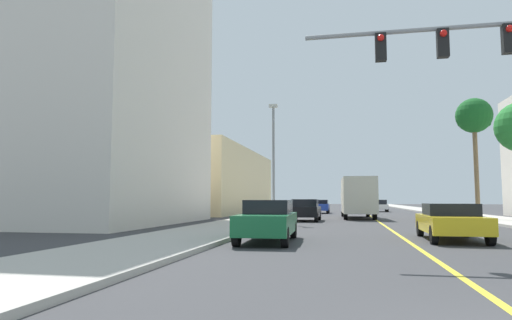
{
  "coord_description": "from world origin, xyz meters",
  "views": [
    {
      "loc": [
        -2.17,
        -4.78,
        1.51
      ],
      "look_at": [
        -6.25,
        15.31,
        3.34
      ],
      "focal_mm": 30.79,
      "sensor_mm": 36.0,
      "label": 1
    }
  ],
  "objects_px": {
    "palm_far": "(474,118)",
    "car_white": "(379,206)",
    "car_green": "(268,220)",
    "delivery_truck": "(358,197)",
    "car_blue": "(321,206)",
    "car_black": "(305,210)",
    "street_lamp": "(274,155)",
    "car_yellow": "(451,221)",
    "car_silver": "(351,205)"
  },
  "relations": [
    {
      "from": "street_lamp",
      "to": "car_green",
      "type": "xyz_separation_m",
      "value": [
        1.84,
        -12.71,
        -3.61
      ]
    },
    {
      "from": "car_blue",
      "to": "car_black",
      "type": "height_order",
      "value": "car_black"
    },
    {
      "from": "car_silver",
      "to": "car_white",
      "type": "bearing_deg",
      "value": 10.15
    },
    {
      "from": "street_lamp",
      "to": "car_green",
      "type": "relative_size",
      "value": 1.68
    },
    {
      "from": "car_green",
      "to": "car_yellow",
      "type": "bearing_deg",
      "value": -166.13
    },
    {
      "from": "palm_far",
      "to": "car_yellow",
      "type": "bearing_deg",
      "value": -108.39
    },
    {
      "from": "street_lamp",
      "to": "car_white",
      "type": "height_order",
      "value": "street_lamp"
    },
    {
      "from": "street_lamp",
      "to": "car_blue",
      "type": "xyz_separation_m",
      "value": [
        1.95,
        19.84,
        -3.62
      ]
    },
    {
      "from": "car_blue",
      "to": "car_black",
      "type": "bearing_deg",
      "value": 89.56
    },
    {
      "from": "palm_far",
      "to": "car_black",
      "type": "bearing_deg",
      "value": -167.67
    },
    {
      "from": "car_yellow",
      "to": "delivery_truck",
      "type": "xyz_separation_m",
      "value": [
        -2.84,
        18.36,
        0.96
      ]
    },
    {
      "from": "car_blue",
      "to": "car_yellow",
      "type": "height_order",
      "value": "car_blue"
    },
    {
      "from": "street_lamp",
      "to": "car_silver",
      "type": "height_order",
      "value": "street_lamp"
    },
    {
      "from": "palm_far",
      "to": "car_silver",
      "type": "xyz_separation_m",
      "value": [
        -8.45,
        21.48,
        -6.54
      ]
    },
    {
      "from": "street_lamp",
      "to": "car_yellow",
      "type": "xyz_separation_m",
      "value": [
        8.35,
        -10.84,
        -3.67
      ]
    },
    {
      "from": "car_green",
      "to": "car_blue",
      "type": "height_order",
      "value": "car_green"
    },
    {
      "from": "street_lamp",
      "to": "car_white",
      "type": "distance_m",
      "value": 28.77
    },
    {
      "from": "street_lamp",
      "to": "palm_far",
      "type": "bearing_deg",
      "value": 20.58
    },
    {
      "from": "palm_far",
      "to": "car_yellow",
      "type": "distance_m",
      "value": 18.08
    },
    {
      "from": "palm_far",
      "to": "car_black",
      "type": "height_order",
      "value": "palm_far"
    },
    {
      "from": "car_blue",
      "to": "car_black",
      "type": "relative_size",
      "value": 1.03
    },
    {
      "from": "car_black",
      "to": "delivery_truck",
      "type": "relative_size",
      "value": 0.48
    },
    {
      "from": "car_silver",
      "to": "car_black",
      "type": "distance_m",
      "value": 24.31
    },
    {
      "from": "car_green",
      "to": "delivery_truck",
      "type": "bearing_deg",
      "value": -102.46
    },
    {
      "from": "street_lamp",
      "to": "delivery_truck",
      "type": "distance_m",
      "value": 9.71
    },
    {
      "from": "delivery_truck",
      "to": "car_white",
      "type": "bearing_deg",
      "value": 79.05
    },
    {
      "from": "car_white",
      "to": "palm_far",
      "type": "bearing_deg",
      "value": -75.93
    },
    {
      "from": "car_silver",
      "to": "car_white",
      "type": "xyz_separation_m",
      "value": [
        3.37,
        0.61,
        -0.01
      ]
    },
    {
      "from": "palm_far",
      "to": "car_white",
      "type": "xyz_separation_m",
      "value": [
        -5.08,
        22.09,
        -6.56
      ]
    },
    {
      "from": "car_blue",
      "to": "car_yellow",
      "type": "relative_size",
      "value": 0.94
    },
    {
      "from": "car_green",
      "to": "car_blue",
      "type": "relative_size",
      "value": 1.07
    },
    {
      "from": "palm_far",
      "to": "car_green",
      "type": "height_order",
      "value": "palm_far"
    },
    {
      "from": "car_white",
      "to": "car_black",
      "type": "height_order",
      "value": "car_black"
    },
    {
      "from": "street_lamp",
      "to": "palm_far",
      "type": "relative_size",
      "value": 0.89
    },
    {
      "from": "palm_far",
      "to": "car_white",
      "type": "distance_m",
      "value": 23.59
    },
    {
      "from": "palm_far",
      "to": "car_blue",
      "type": "bearing_deg",
      "value": 128.53
    },
    {
      "from": "palm_far",
      "to": "car_white",
      "type": "bearing_deg",
      "value": 102.96
    },
    {
      "from": "palm_far",
      "to": "car_yellow",
      "type": "xyz_separation_m",
      "value": [
        -5.31,
        -15.97,
        -6.59
      ]
    },
    {
      "from": "car_green",
      "to": "delivery_truck",
      "type": "xyz_separation_m",
      "value": [
        3.67,
        20.23,
        0.91
      ]
    },
    {
      "from": "car_black",
      "to": "car_silver",
      "type": "bearing_deg",
      "value": -97.45
    },
    {
      "from": "car_blue",
      "to": "car_yellow",
      "type": "bearing_deg",
      "value": 101.8
    },
    {
      "from": "car_blue",
      "to": "car_yellow",
      "type": "distance_m",
      "value": 31.34
    },
    {
      "from": "car_yellow",
      "to": "car_silver",
      "type": "bearing_deg",
      "value": 96.4
    },
    {
      "from": "delivery_truck",
      "to": "palm_far",
      "type": "bearing_deg",
      "value": -18.44
    },
    {
      "from": "car_white",
      "to": "car_yellow",
      "type": "bearing_deg",
      "value": -89.23
    },
    {
      "from": "car_white",
      "to": "car_silver",
      "type": "bearing_deg",
      "value": -168.69
    },
    {
      "from": "car_silver",
      "to": "car_blue",
      "type": "bearing_deg",
      "value": -115.75
    },
    {
      "from": "car_silver",
      "to": "car_black",
      "type": "bearing_deg",
      "value": -98.08
    },
    {
      "from": "car_white",
      "to": "delivery_truck",
      "type": "xyz_separation_m",
      "value": [
        -3.06,
        -19.7,
        0.93
      ]
    },
    {
      "from": "car_white",
      "to": "car_yellow",
      "type": "distance_m",
      "value": 38.06
    }
  ]
}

